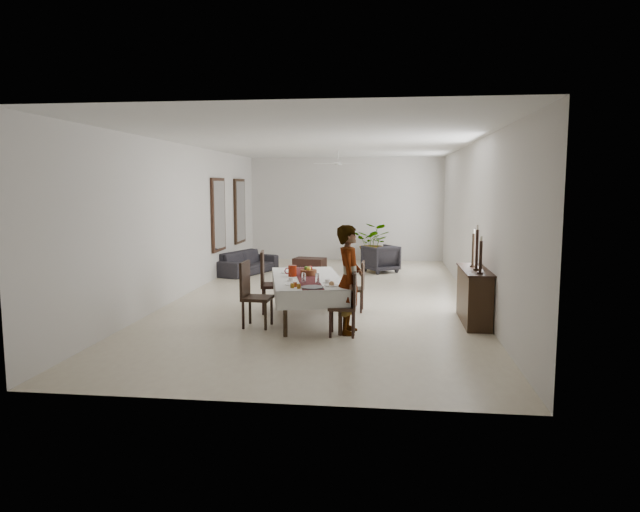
% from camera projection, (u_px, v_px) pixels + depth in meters
% --- Properties ---
extents(floor, '(6.00, 12.00, 0.00)m').
position_uv_depth(floor, '(325.00, 296.00, 12.07)').
color(floor, beige).
rests_on(floor, ground).
extents(ceiling, '(6.00, 12.00, 0.02)m').
position_uv_depth(ceiling, '(325.00, 143.00, 11.68)').
color(ceiling, white).
rests_on(ceiling, wall_back).
extents(wall_back, '(6.00, 0.02, 3.20)m').
position_uv_depth(wall_back, '(346.00, 209.00, 17.79)').
color(wall_back, silver).
rests_on(wall_back, floor).
extents(wall_front, '(6.00, 0.02, 3.20)m').
position_uv_depth(wall_front, '(262.00, 256.00, 5.96)').
color(wall_front, silver).
rests_on(wall_front, floor).
extents(wall_left, '(0.02, 12.00, 3.20)m').
position_uv_depth(wall_left, '(186.00, 220.00, 12.23)').
color(wall_left, silver).
rests_on(wall_left, floor).
extents(wall_right, '(0.02, 12.00, 3.20)m').
position_uv_depth(wall_right, '(472.00, 222.00, 11.52)').
color(wall_right, silver).
rests_on(wall_right, floor).
extents(dining_table_top, '(1.48, 2.51, 0.05)m').
position_uv_depth(dining_table_top, '(307.00, 279.00, 9.92)').
color(dining_table_top, black).
rests_on(dining_table_top, table_leg_fl).
extents(table_leg_fl, '(0.08, 0.08, 0.69)m').
position_uv_depth(table_leg_fl, '(285.00, 315.00, 8.82)').
color(table_leg_fl, black).
rests_on(table_leg_fl, floor).
extents(table_leg_fr, '(0.08, 0.08, 0.69)m').
position_uv_depth(table_leg_fr, '(340.00, 314.00, 8.91)').
color(table_leg_fr, black).
rests_on(table_leg_fr, floor).
extents(table_leg_bl, '(0.08, 0.08, 0.69)m').
position_uv_depth(table_leg_bl, '(280.00, 289.00, 11.03)').
color(table_leg_bl, black).
rests_on(table_leg_bl, floor).
extents(table_leg_br, '(0.08, 0.08, 0.69)m').
position_uv_depth(table_leg_br, '(324.00, 288.00, 11.12)').
color(table_leg_br, black).
rests_on(table_leg_br, floor).
extents(tablecloth_top, '(1.69, 2.72, 0.01)m').
position_uv_depth(tablecloth_top, '(307.00, 278.00, 9.92)').
color(tablecloth_top, silver).
rests_on(tablecloth_top, dining_table_top).
extents(tablecloth_drape_left, '(0.57, 2.47, 0.29)m').
position_uv_depth(tablecloth_drape_left, '(274.00, 286.00, 9.88)').
color(tablecloth_drape_left, silver).
rests_on(tablecloth_drape_left, dining_table_top).
extents(tablecloth_drape_right, '(0.57, 2.47, 0.29)m').
position_uv_depth(tablecloth_drape_right, '(340.00, 285.00, 10.00)').
color(tablecloth_drape_right, white).
rests_on(tablecloth_drape_right, dining_table_top).
extents(tablecloth_drape_near, '(1.13, 0.27, 0.29)m').
position_uv_depth(tablecloth_drape_near, '(314.00, 300.00, 8.70)').
color(tablecloth_drape_near, silver).
rests_on(tablecloth_drape_near, dining_table_top).
extents(tablecloth_drape_far, '(1.13, 0.27, 0.29)m').
position_uv_depth(tablecloth_drape_far, '(302.00, 275.00, 11.18)').
color(tablecloth_drape_far, white).
rests_on(tablecloth_drape_far, dining_table_top).
extents(table_runner, '(0.88, 2.47, 0.00)m').
position_uv_depth(table_runner, '(307.00, 277.00, 9.92)').
color(table_runner, '#51171A').
rests_on(table_runner, tablecloth_top).
extents(red_pitcher, '(0.18, 0.18, 0.20)m').
position_uv_depth(red_pitcher, '(292.00, 271.00, 10.03)').
color(red_pitcher, maroon).
rests_on(red_pitcher, tablecloth_top).
extents(pitcher_handle, '(0.12, 0.05, 0.12)m').
position_uv_depth(pitcher_handle, '(288.00, 271.00, 10.02)').
color(pitcher_handle, maroon).
rests_on(pitcher_handle, red_pitcher).
extents(wine_glass_near, '(0.07, 0.07, 0.17)m').
position_uv_depth(wine_glass_near, '(317.00, 278.00, 9.29)').
color(wine_glass_near, white).
rests_on(wine_glass_near, tablecloth_top).
extents(wine_glass_mid, '(0.07, 0.07, 0.17)m').
position_uv_depth(wine_glass_mid, '(304.00, 278.00, 9.37)').
color(wine_glass_mid, white).
rests_on(wine_glass_mid, tablecloth_top).
extents(teacup_right, '(0.09, 0.09, 0.06)m').
position_uv_depth(teacup_right, '(328.00, 281.00, 9.37)').
color(teacup_right, white).
rests_on(teacup_right, saucer_right).
extents(saucer_right, '(0.15, 0.15, 0.01)m').
position_uv_depth(saucer_right, '(328.00, 282.00, 9.37)').
color(saucer_right, white).
rests_on(saucer_right, tablecloth_top).
extents(teacup_left, '(0.09, 0.09, 0.06)m').
position_uv_depth(teacup_left, '(291.00, 279.00, 9.55)').
color(teacup_left, white).
rests_on(teacup_left, saucer_left).
extents(saucer_left, '(0.15, 0.15, 0.01)m').
position_uv_depth(saucer_left, '(291.00, 281.00, 9.55)').
color(saucer_left, white).
rests_on(saucer_left, tablecloth_top).
extents(plate_near_right, '(0.24, 0.24, 0.01)m').
position_uv_depth(plate_near_right, '(332.00, 285.00, 9.08)').
color(plate_near_right, white).
rests_on(plate_near_right, tablecloth_top).
extents(bread_near_right, '(0.09, 0.09, 0.09)m').
position_uv_depth(bread_near_right, '(332.00, 284.00, 9.08)').
color(bread_near_right, tan).
rests_on(bread_near_right, plate_near_right).
extents(plate_near_left, '(0.24, 0.24, 0.01)m').
position_uv_depth(plate_near_left, '(293.00, 285.00, 9.16)').
color(plate_near_left, white).
rests_on(plate_near_left, tablecloth_top).
extents(plate_far_left, '(0.24, 0.24, 0.01)m').
position_uv_depth(plate_far_left, '(288.00, 273.00, 10.42)').
color(plate_far_left, white).
rests_on(plate_far_left, tablecloth_top).
extents(serving_tray, '(0.35, 0.35, 0.02)m').
position_uv_depth(serving_tray, '(312.00, 287.00, 8.90)').
color(serving_tray, '#3E3E43').
rests_on(serving_tray, tablecloth_top).
extents(jam_jar_a, '(0.06, 0.06, 0.07)m').
position_uv_depth(jam_jar_a, '(299.00, 286.00, 8.85)').
color(jam_jar_a, '#8C5414').
rests_on(jam_jar_a, tablecloth_top).
extents(jam_jar_b, '(0.06, 0.06, 0.07)m').
position_uv_depth(jam_jar_b, '(292.00, 286.00, 8.90)').
color(jam_jar_b, '#976815').
rests_on(jam_jar_b, tablecloth_top).
extents(jam_jar_c, '(0.06, 0.06, 0.07)m').
position_uv_depth(jam_jar_c, '(295.00, 284.00, 9.00)').
color(jam_jar_c, maroon).
rests_on(jam_jar_c, tablecloth_top).
extents(fruit_basket, '(0.29, 0.29, 0.10)m').
position_uv_depth(fruit_basket, '(309.00, 272.00, 10.16)').
color(fruit_basket, brown).
rests_on(fruit_basket, tablecloth_top).
extents(fruit_red, '(0.09, 0.09, 0.09)m').
position_uv_depth(fruit_red, '(310.00, 268.00, 10.17)').
color(fruit_red, maroon).
rests_on(fruit_red, fruit_basket).
extents(fruit_green, '(0.08, 0.08, 0.08)m').
position_uv_depth(fruit_green, '(306.00, 268.00, 10.18)').
color(fruit_green, '#497A24').
rests_on(fruit_green, fruit_basket).
extents(fruit_yellow, '(0.08, 0.08, 0.08)m').
position_uv_depth(fruit_yellow, '(309.00, 269.00, 10.10)').
color(fruit_yellow, yellow).
rests_on(fruit_yellow, fruit_basket).
extents(chair_right_near_seat, '(0.43, 0.43, 0.05)m').
position_uv_depth(chair_right_near_seat, '(342.00, 307.00, 8.90)').
color(chair_right_near_seat, black).
rests_on(chair_right_near_seat, chair_right_near_leg_fl).
extents(chair_right_near_leg_fl, '(0.04, 0.04, 0.42)m').
position_uv_depth(chair_right_near_leg_fl, '(353.00, 325.00, 8.73)').
color(chair_right_near_leg_fl, black).
rests_on(chair_right_near_leg_fl, floor).
extents(chair_right_near_leg_fr, '(0.04, 0.04, 0.42)m').
position_uv_depth(chair_right_near_leg_fr, '(354.00, 320.00, 9.08)').
color(chair_right_near_leg_fr, black).
rests_on(chair_right_near_leg_fr, floor).
extents(chair_right_near_leg_bl, '(0.04, 0.04, 0.42)m').
position_uv_depth(chair_right_near_leg_bl, '(330.00, 324.00, 8.77)').
color(chair_right_near_leg_bl, black).
rests_on(chair_right_near_leg_bl, floor).
extents(chair_right_near_leg_br, '(0.04, 0.04, 0.42)m').
position_uv_depth(chair_right_near_leg_br, '(332.00, 319.00, 9.11)').
color(chair_right_near_leg_br, black).
rests_on(chair_right_near_leg_br, floor).
extents(chair_right_near_back, '(0.05, 0.43, 0.54)m').
position_uv_depth(chair_right_near_back, '(355.00, 289.00, 8.84)').
color(chair_right_near_back, black).
rests_on(chair_right_near_back, chair_right_near_seat).
extents(chair_right_far_seat, '(0.41, 0.41, 0.04)m').
position_uv_depth(chair_right_far_seat, '(353.00, 289.00, 10.63)').
color(chair_right_far_seat, black).
rests_on(chair_right_far_seat, chair_right_far_leg_fl).
extents(chair_right_far_leg_fl, '(0.04, 0.04, 0.39)m').
position_uv_depth(chair_right_far_leg_fl, '(361.00, 303.00, 10.47)').
color(chair_right_far_leg_fl, black).
rests_on(chair_right_far_leg_fl, floor).
extents(chair_right_far_leg_fr, '(0.04, 0.04, 0.39)m').
position_uv_depth(chair_right_far_leg_fr, '(362.00, 299.00, 10.79)').
color(chair_right_far_leg_fr, black).
rests_on(chair_right_far_leg_fr, floor).
extents(chair_right_far_leg_bl, '(0.04, 0.04, 0.39)m').
position_uv_depth(chair_right_far_leg_bl, '(343.00, 302.00, 10.52)').
color(chair_right_far_leg_bl, black).
rests_on(chair_right_far_leg_bl, floor).
extents(chair_right_far_leg_br, '(0.04, 0.04, 0.39)m').
position_uv_depth(chair_right_far_leg_br, '(345.00, 299.00, 10.84)').
color(chair_right_far_leg_br, black).
rests_on(chair_right_far_leg_br, floor).
extents(chair_right_far_back, '(0.05, 0.40, 0.50)m').
position_uv_depth(chair_right_far_back, '(363.00, 275.00, 10.57)').
color(chair_right_far_back, black).
rests_on(chair_right_far_back, chair_right_far_seat).
extents(chair_left_near_seat, '(0.49, 0.49, 0.05)m').
position_uv_depth(chair_left_near_seat, '(257.00, 298.00, 9.43)').
color(chair_left_near_seat, black).
rests_on(chair_left_near_seat, chair_left_near_leg_fl).
extents(chair_left_near_leg_fl, '(0.05, 0.05, 0.46)m').
position_uv_depth(chair_left_near_leg_fl, '(250.00, 310.00, 9.68)').
color(chair_left_near_leg_fl, black).
rests_on(chair_left_near_leg_fl, floor).
extents(chair_left_near_leg_fr, '(0.05, 0.05, 0.46)m').
position_uv_depth(chair_left_near_leg_fr, '(243.00, 315.00, 9.31)').
color(chair_left_near_leg_fr, black).
rests_on(chair_left_near_leg_fr, floor).
extents(chair_left_near_leg_bl, '(0.05, 0.05, 0.46)m').
position_uv_depth(chair_left_near_leg_bl, '(272.00, 311.00, 9.61)').
color(chair_left_near_leg_bl, black).
rests_on(chair_left_near_leg_bl, floor).
extents(chair_left_near_leg_br, '(0.05, 0.05, 0.46)m').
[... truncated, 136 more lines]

